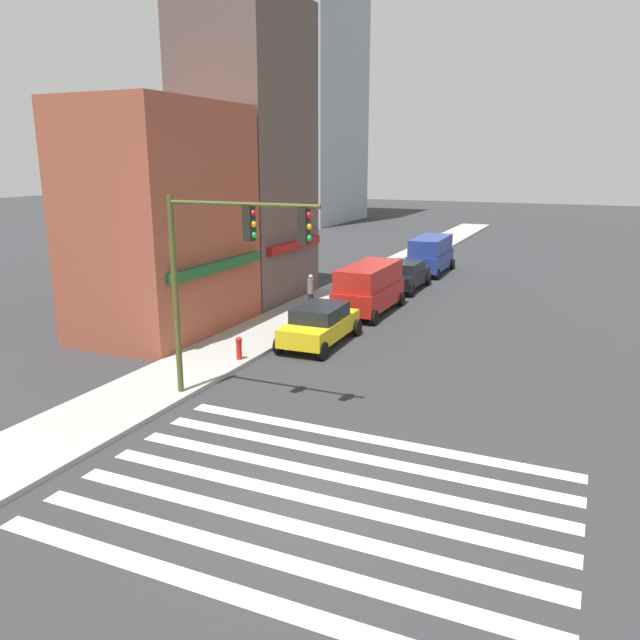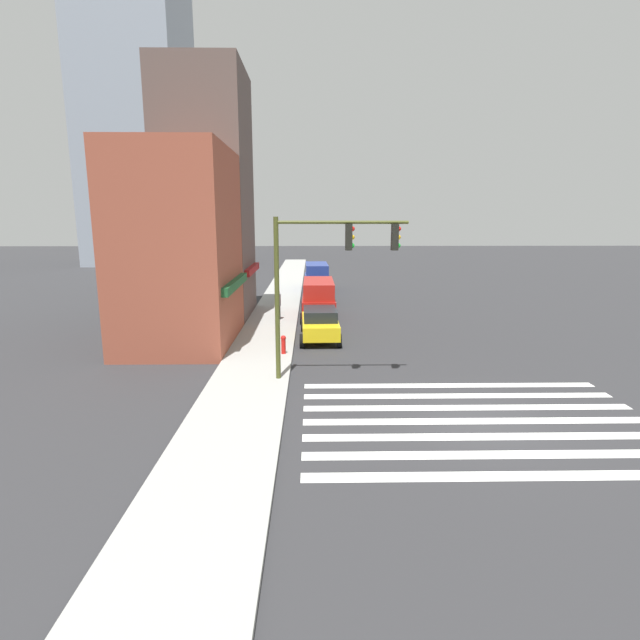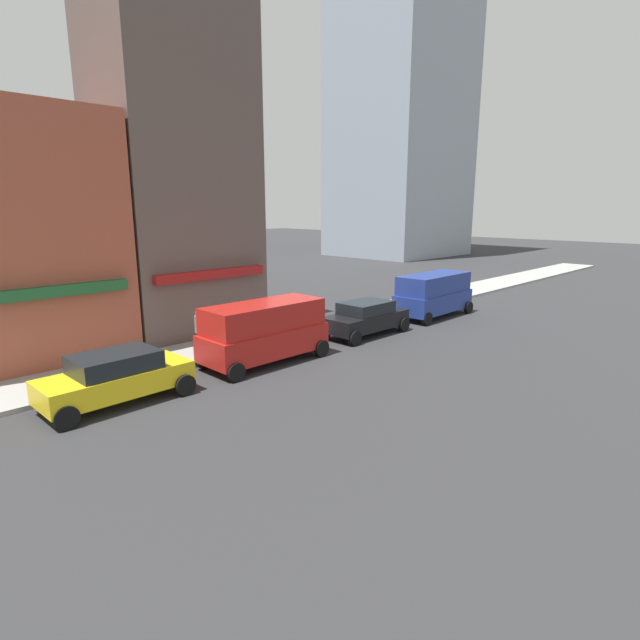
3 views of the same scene
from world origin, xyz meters
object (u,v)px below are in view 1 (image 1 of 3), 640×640
at_px(pedestrian_grey_coat, 311,292).
at_px(van_blue, 431,253).
at_px(van_red, 369,287).
at_px(sedan_black, 405,275).
at_px(sedan_yellow, 320,324).
at_px(fire_hydrant, 239,347).
at_px(traffic_signal, 224,257).

bearing_deg(pedestrian_grey_coat, van_blue, -109.50).
bearing_deg(van_blue, van_red, 178.68).
bearing_deg(sedan_black, sedan_yellow, -179.73).
distance_m(sedan_yellow, sedan_black, 11.82).
bearing_deg(fire_hydrant, pedestrian_grey_coat, 5.41).
distance_m(sedan_black, fire_hydrant, 15.30).
xyz_separation_m(sedan_black, fire_hydrant, (-15.20, 1.70, -0.23)).
height_order(traffic_signal, van_blue, traffic_signal).
relative_size(traffic_signal, sedan_yellow, 1.39).
relative_size(van_red, van_blue, 0.99).
distance_m(sedan_yellow, fire_hydrant, 3.79).
bearing_deg(pedestrian_grey_coat, fire_hydrant, 86.39).
distance_m(sedan_yellow, pedestrian_grey_coat, 5.04).
xyz_separation_m(traffic_signal, van_red, (12.66, 0.07, -3.20)).
bearing_deg(traffic_signal, sedan_black, 0.20).
height_order(sedan_yellow, fire_hydrant, sedan_yellow).
distance_m(sedan_black, van_blue, 5.77).
height_order(traffic_signal, sedan_yellow, traffic_signal).
relative_size(van_blue, pedestrian_grey_coat, 2.85).
relative_size(traffic_signal, sedan_black, 1.40).
bearing_deg(sedan_yellow, van_blue, -1.37).
distance_m(sedan_yellow, van_blue, 17.57).
bearing_deg(sedan_black, van_red, -179.73).
bearing_deg(traffic_signal, sedan_yellow, 0.55).
xyz_separation_m(traffic_signal, pedestrian_grey_coat, (11.29, 2.50, -3.42)).
height_order(traffic_signal, pedestrian_grey_coat, traffic_signal).
bearing_deg(sedan_black, traffic_signal, -179.53).
xyz_separation_m(sedan_black, van_blue, (5.75, -0.00, 0.44)).
height_order(sedan_black, fire_hydrant, sedan_black).
bearing_deg(pedestrian_grey_coat, sedan_yellow, 109.96).
bearing_deg(sedan_black, van_blue, 0.27).
bearing_deg(sedan_yellow, traffic_signal, 179.18).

